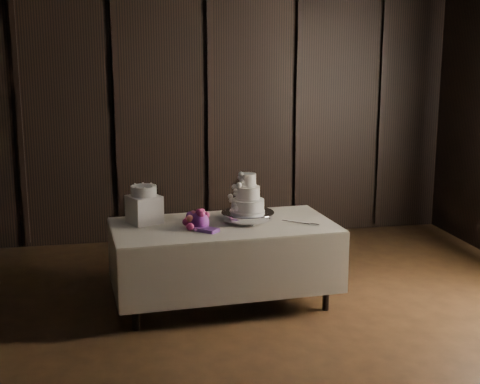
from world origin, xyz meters
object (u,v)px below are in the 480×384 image
(box_pedestal, at_px, (144,209))
(small_cake, at_px, (144,191))
(cake_stand, at_px, (248,217))
(wedding_cake, at_px, (245,197))
(bouquet, at_px, (199,220))
(display_table, at_px, (224,261))

(box_pedestal, distance_m, small_cake, 0.17)
(cake_stand, relative_size, wedding_cake, 1.36)
(cake_stand, bearing_deg, bouquet, -163.62)
(bouquet, relative_size, small_cake, 1.80)
(display_table, height_order, wedding_cake, wedding_cake)
(bouquet, distance_m, box_pedestal, 0.54)
(box_pedestal, bearing_deg, cake_stand, -9.15)
(display_table, distance_m, box_pedestal, 0.86)
(display_table, xyz_separation_m, wedding_cake, (0.21, 0.03, 0.57))
(bouquet, xyz_separation_m, box_pedestal, (-0.46, 0.29, 0.05))
(cake_stand, bearing_deg, wedding_cake, -150.26)
(wedding_cake, distance_m, small_cake, 0.92)
(display_table, xyz_separation_m, cake_stand, (0.23, 0.05, 0.39))
(display_table, height_order, cake_stand, cake_stand)
(wedding_cake, height_order, box_pedestal, wedding_cake)
(display_table, height_order, box_pedestal, box_pedestal)
(cake_stand, xyz_separation_m, wedding_cake, (-0.03, -0.01, 0.19))
(bouquet, bearing_deg, display_table, 20.90)
(wedding_cake, xyz_separation_m, bouquet, (-0.44, -0.12, -0.16))
(display_table, xyz_separation_m, bouquet, (-0.24, -0.09, 0.41))
(wedding_cake, distance_m, box_pedestal, 0.92)
(wedding_cake, bearing_deg, box_pedestal, 155.34)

